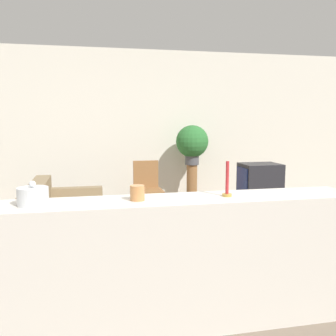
% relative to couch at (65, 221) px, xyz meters
% --- Properties ---
extents(ground_plane, '(14.00, 14.00, 0.00)m').
position_rel_couch_xyz_m(ground_plane, '(0.83, -1.63, -0.27)').
color(ground_plane, '#756656').
extents(wall_back, '(9.00, 0.06, 2.70)m').
position_rel_couch_xyz_m(wall_back, '(0.83, 1.80, 1.08)').
color(wall_back, silver).
rests_on(wall_back, ground_plane).
extents(couch, '(0.91, 1.61, 0.74)m').
position_rel_couch_xyz_m(couch, '(0.00, 0.00, 0.00)').
color(couch, '#847051').
rests_on(couch, ground_plane).
extents(tv_stand, '(0.72, 0.54, 0.44)m').
position_rel_couch_xyz_m(tv_stand, '(2.73, 0.24, -0.05)').
color(tv_stand, olive).
rests_on(tv_stand, ground_plane).
extents(television, '(0.56, 0.44, 0.45)m').
position_rel_couch_xyz_m(television, '(2.72, 0.24, 0.40)').
color(television, '#232328').
rests_on(television, tv_stand).
extents(wooden_chair, '(0.44, 0.44, 0.88)m').
position_rel_couch_xyz_m(wooden_chair, '(1.19, 0.95, 0.22)').
color(wooden_chair, olive).
rests_on(wooden_chair, ground_plane).
extents(plant_stand, '(0.18, 0.18, 0.76)m').
position_rel_couch_xyz_m(plant_stand, '(2.02, 1.35, 0.11)').
color(plant_stand, olive).
rests_on(plant_stand, ground_plane).
extents(potted_plant, '(0.54, 0.54, 0.66)m').
position_rel_couch_xyz_m(potted_plant, '(2.02, 1.35, 0.87)').
color(potted_plant, '#4C4C51').
rests_on(potted_plant, plant_stand).
extents(foreground_counter, '(2.90, 0.44, 0.95)m').
position_rel_couch_xyz_m(foreground_counter, '(0.83, -2.15, 0.21)').
color(foreground_counter, silver).
rests_on(foreground_counter, ground_plane).
extents(decorative_bowl, '(0.20, 0.20, 0.16)m').
position_rel_couch_xyz_m(decorative_bowl, '(-0.06, -2.15, 0.75)').
color(decorative_bowl, silver).
rests_on(decorative_bowl, foreground_counter).
extents(candle_jar, '(0.10, 0.10, 0.11)m').
position_rel_couch_xyz_m(candle_jar, '(0.63, -2.15, 0.74)').
color(candle_jar, '#C6844C').
rests_on(candle_jar, foreground_counter).
extents(candlestick, '(0.07, 0.07, 0.26)m').
position_rel_couch_xyz_m(candlestick, '(1.29, -2.15, 0.77)').
color(candlestick, '#B7933D').
rests_on(candlestick, foreground_counter).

